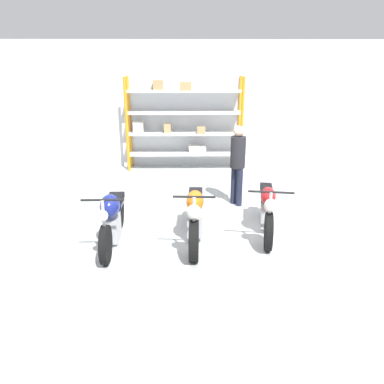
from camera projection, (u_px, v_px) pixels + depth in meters
The scene contains 7 objects.
ground_plane at pixel (192, 236), 6.80m from camera, with size 30.00×30.00×0.00m, color #B2B7B7.
back_wall at pixel (190, 105), 10.95m from camera, with size 30.00×0.08×3.60m.
shelving_rack at pixel (182, 122), 10.75m from camera, with size 3.32×0.63×2.63m.
motorcycle_blue at pixel (112, 218), 6.36m from camera, with size 0.65×1.98×1.04m.
motorcycle_orange at pixel (195, 215), 6.48m from camera, with size 0.65×2.12×1.06m.
motorcycle_red at pixel (267, 209), 6.79m from camera, with size 0.73×2.04×1.02m.
person_browsing at pixel (238, 159), 7.98m from camera, with size 0.45×0.45×1.74m.
Camera 1 is at (-0.10, -6.17, 2.96)m, focal length 35.00 mm.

